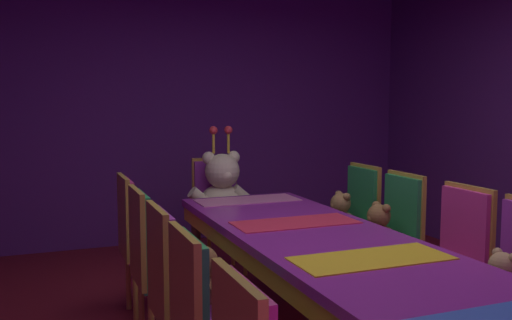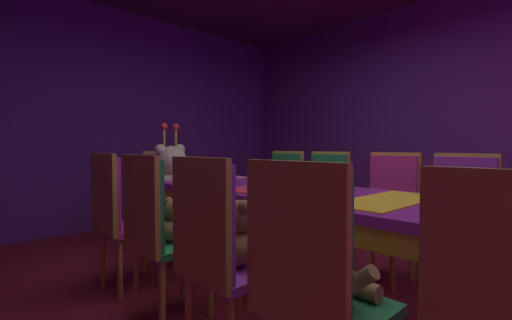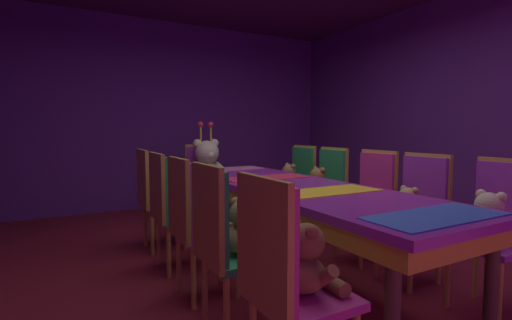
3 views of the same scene
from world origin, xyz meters
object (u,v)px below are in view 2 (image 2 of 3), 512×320
teddy_left_1 (333,265)px  teddy_right_1 (454,216)px  chair_right_1 (461,211)px  teddy_right_4 (273,190)px  throne_chair (165,188)px  chair_right_4 (283,188)px  teddy_left_3 (176,223)px  chair_left_4 (115,208)px  teddy_right_3 (315,195)px  chair_left_1 (308,275)px  chair_left_2 (214,243)px  chair_left_3 (154,222)px  chair_right_3 (325,194)px  king_teddy_bear (173,177)px  banquet_table (323,206)px  teddy_left_2 (239,237)px  chair_right_2 (390,201)px

teddy_left_1 → teddy_right_1: size_ratio=1.14×
chair_right_1 → teddy_right_1: chair_right_1 is taller
teddy_right_4 → throne_chair: bearing=-51.3°
chair_right_4 → teddy_right_4: (-0.15, 0.00, -0.00)m
teddy_left_3 → teddy_right_1: size_ratio=0.94×
chair_left_4 → teddy_right_3: size_ratio=2.83×
chair_left_1 → chair_left_2: size_ratio=1.00×
chair_left_3 → chair_right_3: 1.72m
chair_left_2 → teddy_right_3: bearing=21.5°
teddy_right_3 → king_teddy_bear: 1.46m
teddy_right_3 → teddy_right_4: teddy_right_3 is taller
teddy_right_4 → teddy_right_3: bearing=89.1°
banquet_table → teddy_left_1: size_ratio=8.79×
chair_left_1 → teddy_left_2: (0.15, 0.54, 0.00)m
banquet_table → chair_right_3: size_ratio=3.02×
teddy_left_2 → teddy_right_3: (1.43, 0.62, 0.00)m
banquet_table → teddy_left_1: 0.91m
teddy_left_1 → chair_left_1: bearing=180.0°
teddy_right_1 → teddy_right_3: (0.03, 1.13, 0.02)m
king_teddy_bear → teddy_right_3: bearing=29.2°
teddy_left_2 → chair_right_4: bearing=36.2°
chair_left_4 → teddy_right_1: chair_left_4 is taller
banquet_table → chair_left_2: 0.86m
banquet_table → teddy_left_1: (-0.72, -0.56, -0.06)m
chair_right_2 → chair_left_3: bearing=-18.8°
teddy_left_3 → chair_left_4: 0.61m
chair_left_2 → chair_left_3: size_ratio=1.00×
teddy_left_1 → chair_left_3: 1.13m
chair_right_3 → chair_right_2: bearing=89.6°
chair_left_1 → teddy_left_3: 1.13m
banquet_table → chair_left_3: 1.03m
chair_right_3 → teddy_right_1: bearing=81.4°
teddy_left_1 → chair_right_4: chair_right_4 is taller
teddy_left_2 → chair_left_3: (-0.15, 0.58, -0.00)m
teddy_left_1 → chair_right_3: 1.96m
banquet_table → teddy_right_1: 0.88m
chair_left_4 → chair_right_4: size_ratio=1.00×
chair_left_1 → teddy_right_3: (1.58, 1.16, 0.00)m
chair_left_2 → throne_chair: bearing=67.3°
chair_left_3 → chair_right_2: same height
chair_left_2 → teddy_right_3: size_ratio=2.83×
chair_left_4 → chair_right_2: same height
chair_right_2 → throne_chair: size_ratio=1.00×
teddy_left_1 → throne_chair: 2.69m
teddy_left_2 → chair_right_3: 1.69m
teddy_right_1 → chair_right_2: bearing=-108.1°
teddy_right_1 → king_teddy_bear: 2.51m
chair_left_2 → king_teddy_bear: 2.08m
chair_left_1 → chair_right_4: size_ratio=1.00×
throne_chair → chair_left_3: bearing=-30.4°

